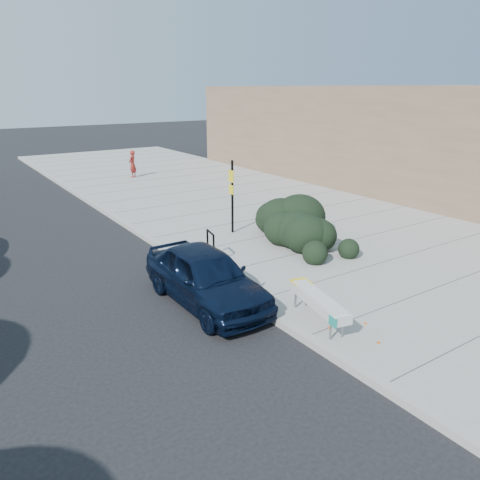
% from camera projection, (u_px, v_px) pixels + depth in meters
% --- Properties ---
extents(ground, '(120.00, 120.00, 0.00)m').
position_uv_depth(ground, '(252.00, 307.00, 11.32)').
color(ground, black).
rests_on(ground, ground).
extents(sidewalk_near, '(11.20, 50.00, 0.15)m').
position_uv_depth(sidewalk_near, '(295.00, 222.00, 18.22)').
color(sidewalk_near, gray).
rests_on(sidewalk_near, ground).
extents(curb_near, '(0.22, 50.00, 0.17)m').
position_uv_depth(curb_near, '(163.00, 248.00, 15.23)').
color(curb_near, '#9E9E99').
rests_on(curb_near, ground).
extents(building_near, '(6.00, 36.00, 5.00)m').
position_uv_depth(building_near, '(475.00, 146.00, 20.31)').
color(building_near, brown).
rests_on(building_near, sidewalk_near).
extents(bench, '(0.91, 2.10, 0.62)m').
position_uv_depth(bench, '(318.00, 301.00, 10.16)').
color(bench, gray).
rests_on(bench, sidewalk_near).
extents(bike_rack, '(0.18, 0.61, 0.91)m').
position_uv_depth(bike_rack, '(211.00, 243.00, 13.76)').
color(bike_rack, black).
rests_on(bike_rack, sidewalk_near).
extents(sign_post, '(0.10, 0.30, 2.56)m').
position_uv_depth(sign_post, '(232.00, 192.00, 16.19)').
color(sign_post, black).
rests_on(sign_post, sidewalk_near).
extents(hedge, '(3.69, 4.80, 1.61)m').
position_uv_depth(hedge, '(299.00, 218.00, 15.46)').
color(hedge, black).
rests_on(hedge, sidewalk_near).
extents(sedan_navy, '(1.68, 4.14, 1.41)m').
position_uv_depth(sedan_navy, '(206.00, 276.00, 11.33)').
color(sedan_navy, black).
rests_on(sedan_navy, ground).
extents(pedestrian, '(0.66, 0.64, 1.52)m').
position_uv_depth(pedestrian, '(132.00, 164.00, 26.67)').
color(pedestrian, maroon).
rests_on(pedestrian, sidewalk_near).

